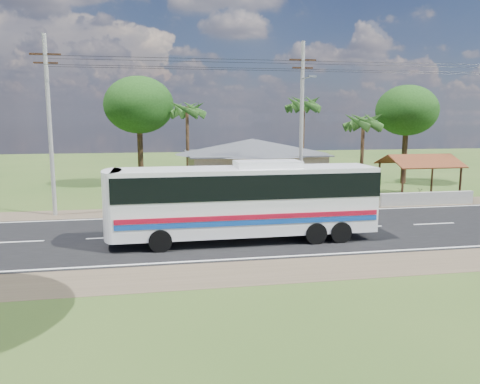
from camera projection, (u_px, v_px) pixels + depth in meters
The scene contains 13 objects.
ground at pixel (283, 231), 25.33m from camera, with size 120.00×120.00×0.00m, color #2C4819.
road at pixel (283, 231), 25.33m from camera, with size 120.00×16.00×0.03m.
house at pixel (252, 160), 37.72m from camera, with size 12.40×10.00×5.00m.
waiting_shed at pixel (419, 162), 35.44m from camera, with size 5.20×4.48×3.35m.
concrete_barrier at pixel (427, 198), 32.80m from camera, with size 7.00×0.30×0.90m, color #9E9E99.
utility_poles at pixel (297, 122), 31.20m from camera, with size 32.80×2.22×11.00m.
palm_near at pixel (363, 122), 36.79m from camera, with size 2.80×2.80×6.70m.
palm_mid at pixel (303, 105), 40.32m from camera, with size 2.80×2.80×8.20m.
palm_far at pixel (187, 110), 39.14m from camera, with size 2.80×2.80×7.70m.
tree_behind_house at pixel (139, 105), 40.31m from camera, with size 6.00×6.00×9.61m.
tree_behind_shed at pixel (407, 111), 42.63m from camera, with size 5.60×5.60×9.02m.
coach_bus at pixel (246, 196), 22.92m from camera, with size 12.82×2.89×3.97m.
motorcycle at pixel (414, 195), 34.28m from camera, with size 0.61×1.74×0.91m, color black.
Camera 1 is at (-6.65, -23.89, 6.05)m, focal length 35.00 mm.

